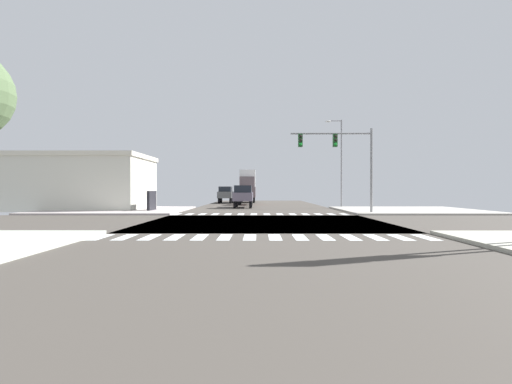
% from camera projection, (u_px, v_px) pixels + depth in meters
% --- Properties ---
extents(ground, '(90.00, 90.00, 0.05)m').
position_uv_depth(ground, '(265.00, 222.00, 22.77)').
color(ground, '#47413B').
extents(sidewalk_corner_ne, '(12.00, 12.00, 0.14)m').
position_uv_depth(sidewalk_corner_ne, '(408.00, 210.00, 34.69)').
color(sidewalk_corner_ne, '#B2ADA3').
rests_on(sidewalk_corner_ne, ground).
extents(sidewalk_corner_nw, '(12.00, 12.00, 0.14)m').
position_uv_depth(sidewalk_corner_nw, '(118.00, 210.00, 34.84)').
color(sidewalk_corner_nw, '#B3A8A6').
rests_on(sidewalk_corner_nw, ground).
extents(crosswalk_near, '(13.50, 2.00, 0.01)m').
position_uv_depth(crosswalk_near, '(262.00, 237.00, 15.47)').
color(crosswalk_near, white).
rests_on(crosswalk_near, ground).
extents(crosswalk_far, '(13.50, 2.00, 0.01)m').
position_uv_depth(crosswalk_far, '(260.00, 214.00, 30.07)').
color(crosswalk_far, white).
rests_on(crosswalk_far, ground).
extents(traffic_signal_mast, '(6.45, 0.55, 6.72)m').
position_uv_depth(traffic_signal_mast, '(340.00, 151.00, 30.45)').
color(traffic_signal_mast, gray).
rests_on(traffic_signal_mast, ground).
extents(street_lamp, '(1.78, 0.32, 9.19)m').
position_uv_depth(street_lamp, '(339.00, 156.00, 40.46)').
color(street_lamp, gray).
rests_on(street_lamp, ground).
extents(bank_building, '(16.26, 8.63, 5.19)m').
position_uv_depth(bank_building, '(69.00, 182.00, 36.77)').
color(bank_building, beige).
rests_on(bank_building, ground).
extents(suv_nearside_1, '(1.96, 4.60, 2.34)m').
position_uv_depth(suv_nearside_1, '(226.00, 193.00, 54.59)').
color(suv_nearside_1, black).
rests_on(suv_nearside_1, ground).
extents(box_truck_farside_1, '(2.40, 7.20, 4.85)m').
position_uv_depth(box_truck_farside_1, '(248.00, 185.00, 58.02)').
color(box_truck_farside_1, black).
rests_on(box_truck_farside_1, ground).
extents(sedan_crossing_1, '(1.80, 4.30, 1.88)m').
position_uv_depth(sedan_crossing_1, '(246.00, 196.00, 48.60)').
color(sedan_crossing_1, black).
rests_on(sedan_crossing_1, ground).
extents(pickup_leading_1, '(2.00, 5.10, 2.35)m').
position_uv_depth(pickup_leading_1, '(243.00, 195.00, 40.99)').
color(pickup_leading_1, black).
rests_on(pickup_leading_1, ground).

